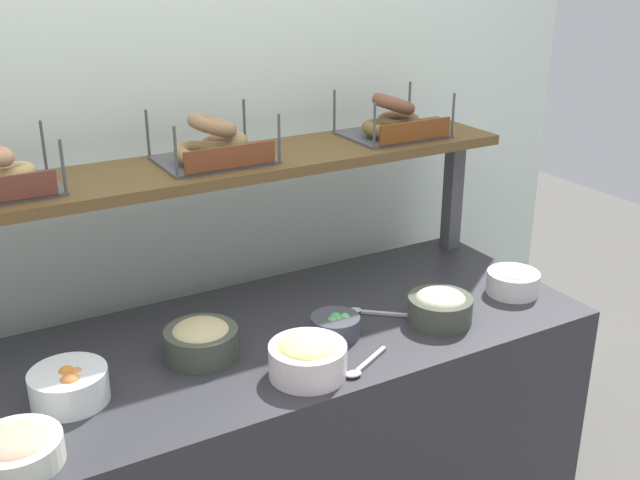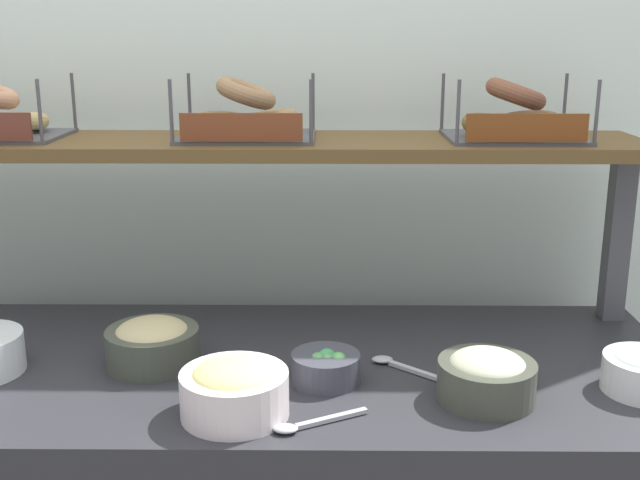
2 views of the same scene
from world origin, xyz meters
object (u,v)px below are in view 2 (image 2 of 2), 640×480
object	(u,v)px
bowl_veggie_mix	(326,367)
bagel_basket_everything	(246,118)
bowl_egg_salad	(234,389)
bagel_basket_cinnamon_raisin	(514,119)
bowl_hummus	(152,343)
serving_spoon_by_edge	(398,365)
serving_spoon_near_plate	(306,424)
bowl_tuna_salad	(487,376)

from	to	relation	value
bowl_veggie_mix	bagel_basket_everything	world-z (taller)	bagel_basket_everything
bowl_egg_salad	bagel_basket_cinnamon_raisin	size ratio (longest dim) A/B	0.65
bowl_veggie_mix	bowl_hummus	distance (m)	0.37
bowl_egg_salad	serving_spoon_by_edge	bearing A→B (deg)	33.23
bowl_hummus	bagel_basket_everything	xyz separation A→B (m)	(0.17, 0.29, 0.43)
bowl_egg_salad	serving_spoon_near_plate	xyz separation A→B (m)	(0.13, -0.05, -0.04)
bowl_hummus	serving_spoon_by_edge	size ratio (longest dim) A/B	1.29
bagel_basket_cinnamon_raisin	bowl_hummus	bearing A→B (deg)	-160.08
bowl_egg_salad	bagel_basket_everything	xyz separation A→B (m)	(-0.02, 0.50, 0.43)
serving_spoon_by_edge	bagel_basket_cinnamon_raisin	bearing A→B (deg)	47.23
bowl_veggie_mix	bowl_egg_salad	distance (m)	0.22
bowl_hummus	serving_spoon_by_edge	distance (m)	0.51
bowl_hummus	bagel_basket_cinnamon_raisin	world-z (taller)	bagel_basket_cinnamon_raisin
serving_spoon_by_edge	serving_spoon_near_plate	bearing A→B (deg)	-126.10
serving_spoon_near_plate	bagel_basket_cinnamon_raisin	bearing A→B (deg)	50.12
bagel_basket_everything	bagel_basket_cinnamon_raisin	bearing A→B (deg)	-0.44
bowl_egg_salad	serving_spoon_by_edge	xyz separation A→B (m)	(0.31, 0.20, -0.04)
serving_spoon_near_plate	bagel_basket_everything	size ratio (longest dim) A/B	0.54
bowl_egg_salad	bagel_basket_everything	size ratio (longest dim) A/B	0.63
bowl_tuna_salad	bagel_basket_everything	size ratio (longest dim) A/B	0.60
serving_spoon_near_plate	serving_spoon_by_edge	size ratio (longest dim) A/B	1.13
serving_spoon_near_plate	bagel_basket_cinnamon_raisin	xyz separation A→B (m)	(0.46, 0.55, 0.47)
bowl_veggie_mix	bowl_hummus	xyz separation A→B (m)	(-0.36, 0.08, 0.02)
bowl_egg_salad	bowl_veggie_mix	bearing A→B (deg)	40.38
bowl_veggie_mix	serving_spoon_by_edge	xyz separation A→B (m)	(0.15, 0.07, -0.02)
bowl_tuna_salad	serving_spoon_by_edge	size ratio (longest dim) A/B	1.24
bagel_basket_cinnamon_raisin	bowl_egg_salad	bearing A→B (deg)	-139.48
bagel_basket_everything	bowl_tuna_salad	bearing A→B (deg)	-42.27
serving_spoon_near_plate	bowl_tuna_salad	bearing A→B (deg)	18.41
bowl_veggie_mix	bowl_tuna_salad	size ratio (longest dim) A/B	0.74
bowl_hummus	bowl_egg_salad	distance (m)	0.29
serving_spoon_near_plate	bagel_basket_everything	bearing A→B (deg)	105.23
bowl_egg_salad	serving_spoon_near_plate	distance (m)	0.14
bowl_hummus	bowl_tuna_salad	xyz separation A→B (m)	(0.66, -0.15, -0.00)
bowl_veggie_mix	bowl_hummus	size ratio (longest dim) A/B	0.71
bowl_hummus	serving_spoon_by_edge	xyz separation A→B (m)	(0.51, -0.01, -0.04)
bowl_veggie_mix	bowl_egg_salad	xyz separation A→B (m)	(-0.16, -0.14, 0.02)
bagel_basket_cinnamon_raisin	bowl_veggie_mix	bearing A→B (deg)	-139.43
bowl_veggie_mix	serving_spoon_by_edge	bearing A→B (deg)	23.72
bowl_veggie_mix	bagel_basket_cinnamon_raisin	bearing A→B (deg)	40.57
bowl_tuna_salad	serving_spoon_near_plate	size ratio (longest dim) A/B	1.09
bowl_veggie_mix	bagel_basket_everything	bearing A→B (deg)	116.63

